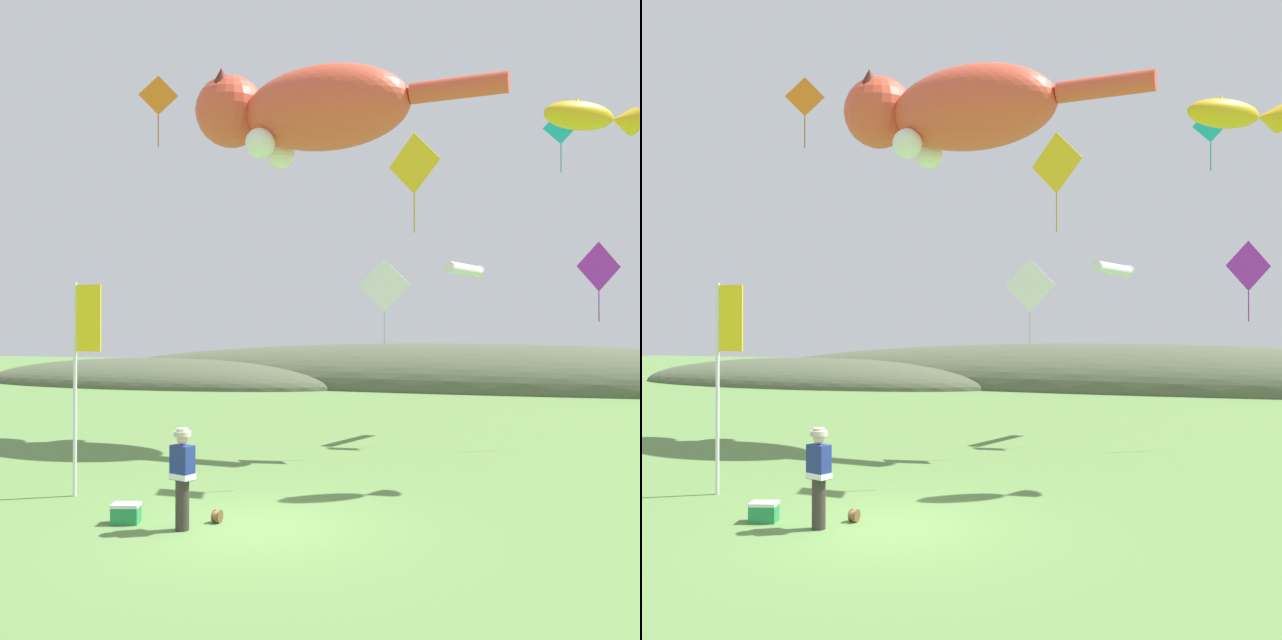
# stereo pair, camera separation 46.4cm
# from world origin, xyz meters

# --- Properties ---
(ground_plane) EXTENTS (120.00, 120.00, 0.00)m
(ground_plane) POSITION_xyz_m (0.00, 0.00, 0.00)
(ground_plane) COLOR #5B8442
(distant_hill_ridge) EXTENTS (55.77, 12.98, 5.15)m
(distant_hill_ridge) POSITION_xyz_m (-3.63, 30.44, 0.00)
(distant_hill_ridge) COLOR #4C563D
(distant_hill_ridge) RESTS_ON ground
(festival_attendant) EXTENTS (0.48, 0.38, 1.77)m
(festival_attendant) POSITION_xyz_m (-1.12, -0.50, 0.95)
(festival_attendant) COLOR #332D28
(festival_attendant) RESTS_ON ground
(kite_spool) EXTENTS (0.14, 0.23, 0.23)m
(kite_spool) POSITION_xyz_m (-0.74, 0.10, 0.12)
(kite_spool) COLOR olive
(kite_spool) RESTS_ON ground
(picnic_cooler) EXTENTS (0.56, 0.45, 0.36)m
(picnic_cooler) POSITION_xyz_m (-2.30, -0.42, 0.18)
(picnic_cooler) COLOR #268C4C
(picnic_cooler) RESTS_ON ground
(festival_banner_pole) EXTENTS (0.66, 0.08, 4.49)m
(festival_banner_pole) POSITION_xyz_m (-4.34, 1.08, 2.94)
(festival_banner_pole) COLOR silver
(festival_banner_pole) RESTS_ON ground
(kite_giant_cat) EXTENTS (10.08, 3.23, 3.06)m
(kite_giant_cat) POSITION_xyz_m (-2.24, 9.57, 10.37)
(kite_giant_cat) COLOR #E04C33
(kite_fish_windsock) EXTENTS (2.38, 1.94, 0.75)m
(kite_fish_windsock) POSITION_xyz_m (5.94, 5.73, 8.39)
(kite_fish_windsock) COLOR gold
(kite_tube_streamer) EXTENTS (1.11, 2.51, 0.44)m
(kite_tube_streamer) POSITION_xyz_m (2.50, 11.88, 5.43)
(kite_tube_streamer) COLOR white
(kite_diamond_orange) EXTENTS (1.00, 0.48, 2.00)m
(kite_diamond_orange) POSITION_xyz_m (-5.31, 5.88, 10.00)
(kite_diamond_orange) COLOR orange
(kite_diamond_white) EXTENTS (1.45, 0.18, 2.36)m
(kite_diamond_white) POSITION_xyz_m (0.76, 7.50, 4.68)
(kite_diamond_white) COLOR white
(kite_diamond_gold) EXTENTS (1.30, 0.60, 2.32)m
(kite_diamond_gold) POSITION_xyz_m (2.08, 4.68, 7.33)
(kite_diamond_gold) COLOR yellow
(kite_diamond_violet) EXTENTS (1.29, 0.77, 2.39)m
(kite_diamond_violet) POSITION_xyz_m (6.53, 11.09, 5.34)
(kite_diamond_violet) COLOR purple
(kite_diamond_teal) EXTENTS (1.11, 0.24, 2.03)m
(kite_diamond_teal) POSITION_xyz_m (5.49, 12.02, 9.88)
(kite_diamond_teal) COLOR #19BFBF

